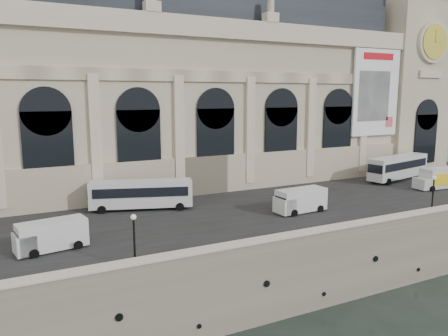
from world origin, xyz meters
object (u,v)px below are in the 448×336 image
at_px(van_c, 298,201).
at_px(bus_right, 398,167).
at_px(box_truck, 439,178).
at_px(lamp_left, 134,241).
at_px(bus_left, 141,194).
at_px(lamp_right, 433,196).
at_px(van_b, 48,236).

bearing_deg(van_c, bus_right, 18.66).
bearing_deg(box_truck, lamp_left, -169.29).
bearing_deg(bus_left, bus_right, -0.93).
distance_m(van_c, lamp_left, 21.33).
bearing_deg(bus_right, lamp_right, -128.56).
height_order(van_b, lamp_right, lamp_right).
bearing_deg(lamp_left, van_c, 19.41).
relative_size(bus_right, lamp_left, 3.05).
distance_m(lamp_left, lamp_right, 31.96).
bearing_deg(lamp_right, bus_left, 148.65).
distance_m(bus_left, bus_right, 39.32).
bearing_deg(lamp_left, box_truck, 10.71).
bearing_deg(lamp_right, van_b, 169.29).
bearing_deg(bus_left, box_truck, -10.75).
bearing_deg(bus_left, lamp_right, -31.35).
bearing_deg(van_c, box_truck, 3.18).
height_order(van_c, lamp_left, lamp_left).
bearing_deg(bus_left, van_c, -30.66).
bearing_deg(lamp_right, van_c, 147.79).
xyz_separation_m(bus_right, van_b, (-49.88, -8.63, -0.76)).
height_order(van_b, van_c, van_c).
height_order(bus_left, box_truck, bus_left).
height_order(van_b, lamp_left, lamp_left).
distance_m(van_c, box_truck, 24.59).
bearing_deg(lamp_right, bus_right, 51.44).
relative_size(bus_left, lamp_right, 2.61).
xyz_separation_m(bus_right, box_truck, (0.19, -6.86, -0.60)).
distance_m(bus_right, van_b, 50.62).
distance_m(box_truck, lamp_left, 45.46).
bearing_deg(van_b, lamp_left, -51.01).
distance_m(van_b, lamp_right, 38.04).
xyz_separation_m(bus_left, bus_right, (39.32, -0.64, 0.18)).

